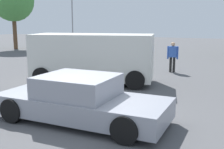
% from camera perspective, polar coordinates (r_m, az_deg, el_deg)
% --- Properties ---
extents(ground_plane, '(80.00, 80.00, 0.00)m').
position_cam_1_polar(ground_plane, '(7.44, -5.40, -9.67)').
color(ground_plane, '#515154').
extents(sedan_foreground, '(4.60, 2.00, 1.22)m').
position_cam_1_polar(sedan_foreground, '(7.40, -6.46, -5.22)').
color(sedan_foreground, gray).
rests_on(sedan_foreground, ground_plane).
extents(dog, '(0.31, 0.59, 0.39)m').
position_cam_1_polar(dog, '(9.52, -19.65, -4.16)').
color(dog, beige).
rests_on(dog, ground_plane).
extents(van_white, '(5.35, 3.11, 2.07)m').
position_cam_1_polar(van_white, '(11.88, -3.88, 3.67)').
color(van_white, silver).
rests_on(van_white, ground_plane).
extents(pedestrian, '(0.57, 0.29, 1.56)m').
position_cam_1_polar(pedestrian, '(14.69, 12.30, 4.01)').
color(pedestrian, black).
rests_on(pedestrian, ground_plane).
extents(light_post_mid, '(0.44, 0.44, 6.43)m').
position_cam_1_polar(light_post_mid, '(32.45, -8.19, 13.81)').
color(light_post_mid, gray).
rests_on(light_post_mid, ground_plane).
extents(tree_back_left, '(3.86, 3.86, 6.44)m').
position_cam_1_polar(tree_back_left, '(28.22, -19.62, 14.04)').
color(tree_back_left, brown).
rests_on(tree_back_left, ground_plane).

